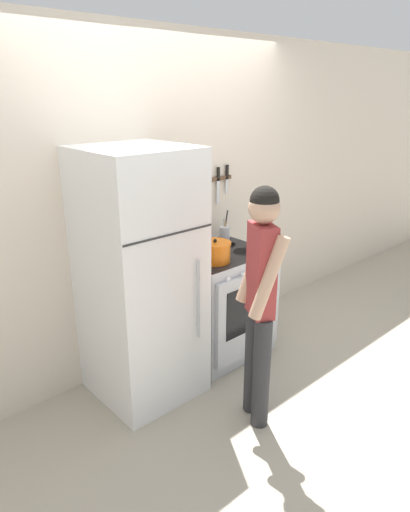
{
  "coord_description": "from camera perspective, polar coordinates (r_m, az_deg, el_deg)",
  "views": [
    {
      "loc": [
        -2.09,
        -2.8,
        2.09
      ],
      "look_at": [
        0.01,
        -0.47,
        0.96
      ],
      "focal_mm": 32.0,
      "sensor_mm": 36.0,
      "label": 1
    }
  ],
  "objects": [
    {
      "name": "wall_back",
      "position": [
        3.61,
        -5.45,
        6.65
      ],
      "size": [
        10.0,
        0.06,
        2.55
      ],
      "color": "beige",
      "rests_on": "ground_plane"
    },
    {
      "name": "utensil_jar",
      "position": [
        3.84,
        2.48,
        2.67
      ],
      "size": [
        0.09,
        0.09,
        0.29
      ],
      "color": "#B7BABF",
      "rests_on": "stove_range"
    },
    {
      "name": "person",
      "position": [
        2.85,
        6.93,
        -4.88
      ],
      "size": [
        0.35,
        0.39,
        1.59
      ],
      "rotation": [
        0.0,
        0.0,
        1.09
      ],
      "color": "#2D2D30",
      "rests_on": "ground_plane"
    },
    {
      "name": "stove_range",
      "position": [
        3.8,
        2.03,
        -5.8
      ],
      "size": [
        0.75,
        0.68,
        0.88
      ],
      "color": "silver",
      "rests_on": "ground_plane"
    },
    {
      "name": "ground_plane",
      "position": [
        4.07,
        -4.6,
        -11.16
      ],
      "size": [
        14.0,
        14.0,
        0.0
      ],
      "primitive_type": "plane",
      "color": "#B2A893"
    },
    {
      "name": "dutch_oven_pot",
      "position": [
        3.43,
        1.27,
        0.53
      ],
      "size": [
        0.28,
        0.24,
        0.18
      ],
      "color": "orange",
      "rests_on": "stove_range"
    },
    {
      "name": "wall_knife_strip",
      "position": [
        3.91,
        1.6,
        9.65
      ],
      "size": [
        0.31,
        0.03,
        0.33
      ],
      "color": "brown"
    },
    {
      "name": "refrigerator",
      "position": [
        3.17,
        -8.07,
        -2.71
      ],
      "size": [
        0.69,
        0.72,
        1.78
      ],
      "color": "white",
      "rests_on": "ground_plane"
    },
    {
      "name": "tea_kettle",
      "position": [
        3.62,
        -1.35,
        1.46
      ],
      "size": [
        0.26,
        0.21,
        0.25
      ],
      "color": "silver",
      "rests_on": "stove_range"
    }
  ]
}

